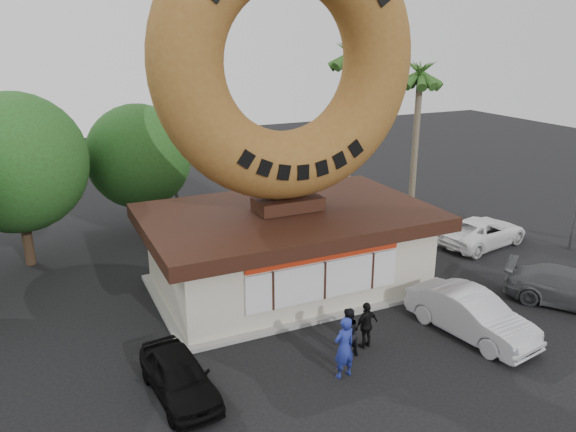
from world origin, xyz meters
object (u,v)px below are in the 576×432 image
at_px(car_white, 482,232).
at_px(person_right, 366,325).
at_px(giant_donut, 288,62).
at_px(person_center, 347,333).
at_px(street_lamp, 176,141).
at_px(person_left, 344,347).
at_px(car_silver, 471,314).
at_px(car_black, 179,376).
at_px(donut_shop, 288,246).
at_px(car_grey, 572,289).

bearing_deg(car_white, person_right, 108.59).
distance_m(giant_donut, person_right, 9.68).
distance_m(person_center, person_right, 0.90).
distance_m(street_lamp, car_white, 16.23).
distance_m(person_left, person_right, 1.90).
bearing_deg(street_lamp, giant_donut, -79.49).
bearing_deg(street_lamp, car_silver, -69.85).
bearing_deg(person_right, car_silver, 155.34).
relative_size(giant_donut, car_white, 2.09).
distance_m(person_center, car_silver, 4.58).
distance_m(street_lamp, car_black, 16.22).
relative_size(street_lamp, car_silver, 1.71).
bearing_deg(donut_shop, person_right, -85.91).
height_order(person_right, car_grey, person_right).
bearing_deg(car_black, donut_shop, 36.60).
distance_m(giant_donut, person_left, 10.25).
xyz_separation_m(donut_shop, giant_donut, (0.00, 0.02, 7.14)).
bearing_deg(car_white, car_grey, 156.49).
bearing_deg(person_center, car_grey, 163.69).
xyz_separation_m(street_lamp, car_white, (12.43, -9.71, -3.80)).
bearing_deg(car_grey, car_black, 141.07).
bearing_deg(person_left, car_black, -21.33).
relative_size(street_lamp, person_right, 4.94).
bearing_deg(car_grey, giant_donut, 110.43).
relative_size(person_right, car_grey, 0.34).
xyz_separation_m(giant_donut, person_center, (-0.49, -5.52, -8.06)).
relative_size(person_left, car_silver, 0.43).
height_order(giant_donut, car_black, giant_donut).
bearing_deg(person_left, giant_donut, -107.43).
relative_size(person_left, car_white, 0.41).
distance_m(car_black, car_white, 17.34).
bearing_deg(car_grey, car_white, 40.69).
relative_size(donut_shop, car_silver, 2.40).
bearing_deg(person_center, car_black, -16.15).
bearing_deg(person_left, person_center, -133.33).
bearing_deg(car_silver, car_grey, -9.07).
height_order(donut_shop, car_black, donut_shop).
distance_m(donut_shop, person_right, 5.37).
bearing_deg(car_white, giant_donut, 81.49).
relative_size(giant_donut, street_lamp, 1.28).
height_order(car_black, car_silver, car_silver).
height_order(person_center, person_right, person_center).
height_order(donut_shop, car_grey, donut_shop).
bearing_deg(car_black, street_lamp, 70.13).
bearing_deg(car_silver, giant_donut, 113.74).
bearing_deg(person_left, car_white, -157.57).
xyz_separation_m(giant_donut, street_lamp, (-1.86, 10.00, -4.42)).
relative_size(donut_shop, car_white, 2.30).
relative_size(car_black, car_silver, 0.80).
bearing_deg(donut_shop, car_silver, -56.35).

